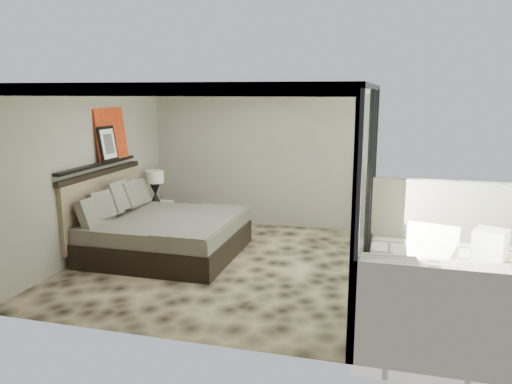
% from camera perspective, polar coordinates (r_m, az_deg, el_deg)
% --- Properties ---
extents(floor, '(5.00, 5.00, 0.00)m').
position_cam_1_polar(floor, '(8.08, -4.09, -8.15)').
color(floor, black).
rests_on(floor, ground).
extents(ceiling, '(4.50, 5.00, 0.02)m').
position_cam_1_polar(ceiling, '(7.61, -4.40, 12.03)').
color(ceiling, silver).
rests_on(ceiling, back_wall).
extents(back_wall, '(4.50, 0.02, 2.80)m').
position_cam_1_polar(back_wall, '(10.08, 0.47, 4.01)').
color(back_wall, gray).
rests_on(back_wall, floor).
extents(left_wall, '(0.02, 5.00, 2.80)m').
position_cam_1_polar(left_wall, '(8.72, -18.27, 2.25)').
color(left_wall, gray).
rests_on(left_wall, floor).
extents(glass_wall, '(0.08, 5.00, 2.80)m').
position_cam_1_polar(glass_wall, '(7.30, 12.66, 0.84)').
color(glass_wall, white).
rests_on(glass_wall, floor).
extents(terrace_slab, '(3.00, 5.00, 0.12)m').
position_cam_1_polar(terrace_slab, '(7.79, 23.44, -10.37)').
color(terrace_slab, beige).
rests_on(terrace_slab, ground).
extents(picture_ledge, '(0.12, 2.20, 0.05)m').
position_cam_1_polar(picture_ledge, '(8.76, -17.62, 2.99)').
color(picture_ledge, black).
rests_on(picture_ledge, left_wall).
extents(bed, '(2.39, 2.31, 1.32)m').
position_cam_1_polar(bed, '(8.57, -10.82, -4.49)').
color(bed, black).
rests_on(bed, floor).
extents(nightstand, '(0.70, 0.70, 0.58)m').
position_cam_1_polar(nightstand, '(10.24, -11.44, -2.43)').
color(nightstand, black).
rests_on(nightstand, floor).
extents(table_lamp, '(0.35, 0.35, 0.65)m').
position_cam_1_polar(table_lamp, '(10.09, -11.48, 1.10)').
color(table_lamp, black).
rests_on(table_lamp, nightstand).
extents(abstract_canvas, '(0.13, 0.90, 0.90)m').
position_cam_1_polar(abstract_canvas, '(9.12, -16.25, 6.39)').
color(abstract_canvas, '#AD460E').
rests_on(abstract_canvas, picture_ledge).
extents(framed_print, '(0.11, 0.50, 0.60)m').
position_cam_1_polar(framed_print, '(8.93, -16.60, 5.30)').
color(framed_print, black).
rests_on(framed_print, picture_ledge).
extents(ottoman, '(0.64, 0.64, 0.49)m').
position_cam_1_polar(ottoman, '(9.08, 25.20, -5.42)').
color(ottoman, silver).
rests_on(ottoman, terrace_slab).
extents(lounger, '(1.19, 1.76, 0.63)m').
position_cam_1_polar(lounger, '(7.90, 18.51, -7.72)').
color(lounger, white).
rests_on(lounger, terrace_slab).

